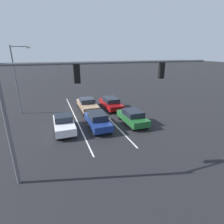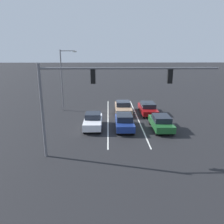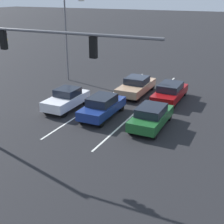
{
  "view_description": "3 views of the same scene",
  "coord_description": "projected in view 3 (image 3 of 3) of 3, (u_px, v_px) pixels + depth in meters",
  "views": [
    {
      "loc": [
        4.12,
        21.39,
        6.94
      ],
      "look_at": [
        -0.83,
        7.82,
        1.97
      ],
      "focal_mm": 28.0,
      "sensor_mm": 36.0,
      "label": 1
    },
    {
      "loc": [
        1.67,
        26.86,
        7.53
      ],
      "look_at": [
        1.33,
        7.33,
        2.03
      ],
      "focal_mm": 35.0,
      "sensor_mm": 36.0,
      "label": 2
    },
    {
      "loc": [
        -9.18,
        24.2,
        8.17
      ],
      "look_at": [
        -1.47,
        8.06,
        1.21
      ],
      "focal_mm": 50.0,
      "sensor_mm": 36.0,
      "label": 3
    }
  ],
  "objects": [
    {
      "name": "car_darkgreen_leftlane_front",
      "position": [
        151.0,
        116.0,
        19.8
      ],
      "size": [
        1.78,
        4.19,
        1.43
      ],
      "color": "#1E5928",
      "rests_on": "ground_plane"
    },
    {
      "name": "lane_stripe_center_divider",
      "position": [
        106.0,
        98.0,
        25.53
      ],
      "size": [
        0.12,
        17.13,
        0.01
      ],
      "primitive_type": "cube",
      "color": "silver",
      "rests_on": "ground_plane"
    },
    {
      "name": "ground_plane",
      "position": [
        137.0,
        92.0,
        27.0
      ],
      "size": [
        240.0,
        240.0,
        0.0
      ],
      "primitive_type": "plane",
      "color": "black"
    },
    {
      "name": "lane_stripe_left_divider",
      "position": [
        145.0,
        104.0,
        24.15
      ],
      "size": [
        0.12,
        17.13,
        0.01
      ],
      "primitive_type": "cube",
      "color": "silver",
      "rests_on": "ground_plane"
    },
    {
      "name": "street_lamp_right_shoulder",
      "position": [
        68.0,
        34.0,
        28.97
      ],
      "size": [
        2.07,
        0.24,
        7.66
      ],
      "color": "slate",
      "rests_on": "ground_plane"
    },
    {
      "name": "car_maroon_leftlane_second",
      "position": [
        170.0,
        92.0,
        24.62
      ],
      "size": [
        1.82,
        4.69,
        1.41
      ],
      "color": "maroon",
      "rests_on": "ground_plane"
    },
    {
      "name": "car_tan_midlane_second",
      "position": [
        136.0,
        86.0,
        26.15
      ],
      "size": [
        1.91,
        4.74,
        1.47
      ],
      "color": "tan",
      "rests_on": "ground_plane"
    },
    {
      "name": "traffic_signal_gantry",
      "position": [
        7.0,
        56.0,
        16.02
      ],
      "size": [
        12.08,
        0.37,
        6.75
      ],
      "color": "slate",
      "rests_on": "ground_plane"
    },
    {
      "name": "car_navy_midlane_front",
      "position": [
        102.0,
        106.0,
        21.42
      ],
      "size": [
        1.71,
        4.32,
        1.51
      ],
      "color": "navy",
      "rests_on": "ground_plane"
    },
    {
      "name": "car_white_rightlane_front",
      "position": [
        67.0,
        99.0,
        22.93
      ],
      "size": [
        1.72,
        4.06,
        1.51
      ],
      "color": "silver",
      "rests_on": "ground_plane"
    }
  ]
}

